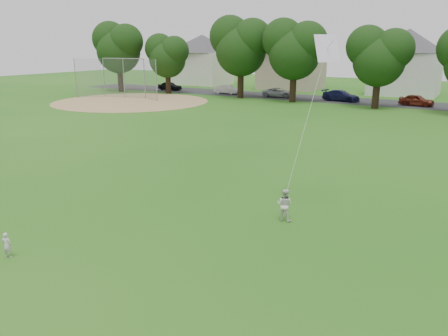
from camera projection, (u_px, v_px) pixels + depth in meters
The scene contains 10 objects.
ground at pixel (138, 236), 15.05m from camera, with size 160.00×160.00×0.00m, color #1D5B14.
street at pixel (387, 103), 49.71m from camera, with size 90.00×7.00×0.01m, color #2D2D30.
dirt_infield at pixel (131, 101), 51.04m from camera, with size 18.00×18.00×0.02m, color #9E7F51.
toddler at pixel (7, 245), 13.44m from camera, with size 0.31×0.20×0.84m, color silver.
older_boy at pixel (285, 205), 16.27m from camera, with size 0.61×0.47×1.25m, color silver.
kite at pixel (306, 124), 15.91m from camera, with size 1.15×1.33×5.97m.
baseball_backstop at pixel (122, 79), 53.75m from camera, with size 10.69×3.87×4.79m.
tree_row at pixel (436, 45), 41.48m from camera, with size 80.49×8.44×10.87m.
parked_cars at pixel (356, 97), 50.38m from camera, with size 55.36×2.42×1.27m.
house_row at pixel (415, 57), 56.17m from camera, with size 77.07×13.98×10.48m.
Camera 1 is at (9.68, -10.34, 6.36)m, focal length 35.00 mm.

